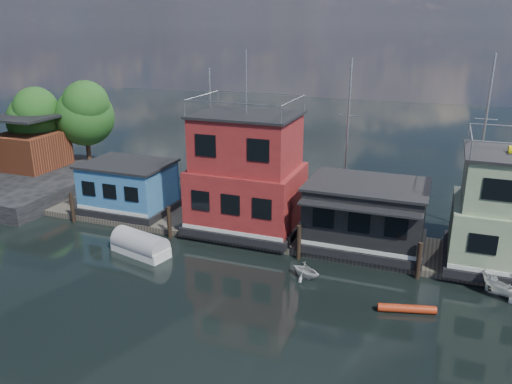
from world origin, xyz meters
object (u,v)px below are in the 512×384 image
at_px(houseboat_blue, 129,187).
at_px(dinghy_white, 306,270).
at_px(red_kayak, 407,309).
at_px(tarp_runabout, 140,245).
at_px(houseboat_red, 247,175).
at_px(houseboat_dark, 365,214).

distance_m(houseboat_blue, dinghy_white, 15.96).
xyz_separation_m(red_kayak, tarp_runabout, (-16.20, 1.05, 0.38)).
relative_size(houseboat_red, dinghy_white, 6.49).
relative_size(houseboat_blue, tarp_runabout, 1.54).
distance_m(houseboat_dark, dinghy_white, 5.85).
bearing_deg(houseboat_blue, red_kayak, -17.84).
xyz_separation_m(houseboat_red, houseboat_dark, (8.00, -0.02, -1.69)).
height_order(houseboat_red, dinghy_white, houseboat_red).
relative_size(houseboat_red, red_kayak, 4.16).
bearing_deg(dinghy_white, red_kayak, -87.02).
relative_size(dinghy_white, tarp_runabout, 0.44).
bearing_deg(houseboat_dark, red_kayak, -63.97).
bearing_deg(tarp_runabout, red_kayak, 10.37).
bearing_deg(red_kayak, houseboat_red, 134.63).
relative_size(houseboat_dark, red_kayak, 2.60).
bearing_deg(houseboat_dark, houseboat_blue, 179.94).
height_order(houseboat_red, tarp_runabout, houseboat_red).
bearing_deg(houseboat_red, dinghy_white, -41.80).
bearing_deg(dinghy_white, houseboat_blue, 91.38).
xyz_separation_m(houseboat_red, red_kayak, (11.25, -6.68, -3.89)).
height_order(houseboat_red, houseboat_dark, houseboat_red).
height_order(houseboat_blue, red_kayak, houseboat_blue).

